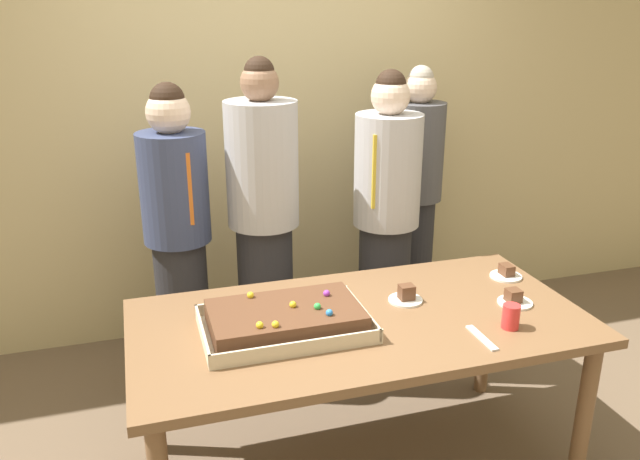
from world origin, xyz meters
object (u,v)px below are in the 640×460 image
object	(u,v)px
person_serving_front	(386,223)
person_green_shirt_behind	(178,237)
plated_slice_near_right	(514,299)
drink_cup_nearest	(511,317)
person_striped_tie_right	(415,198)
plated_slice_near_left	(506,273)
cake_server_utensil	(482,338)
party_table	(360,336)
plated_slice_far_left	(406,296)
person_far_right_suit	(264,224)
sheet_cake	(285,320)

from	to	relation	value
person_serving_front	person_green_shirt_behind	size ratio (longest dim) A/B	1.03
plated_slice_near_right	drink_cup_nearest	bearing A→B (deg)	-126.87
person_striped_tie_right	plated_slice_near_left	bearing A→B (deg)	43.48
cake_server_utensil	person_green_shirt_behind	distance (m)	1.62
party_table	plated_slice_far_left	xyz separation A→B (m)	(0.25, 0.10, 0.11)
plated_slice_near_right	person_striped_tie_right	bearing A→B (deg)	84.91
plated_slice_far_left	person_serving_front	xyz separation A→B (m)	(0.19, 0.71, 0.09)
plated_slice_far_left	cake_server_utensil	size ratio (longest dim) A/B	0.75
person_serving_front	plated_slice_near_left	bearing A→B (deg)	74.54
plated_slice_far_left	person_green_shirt_behind	bearing A→B (deg)	136.96
plated_slice_near_left	plated_slice_far_left	bearing A→B (deg)	-169.81
drink_cup_nearest	person_far_right_suit	distance (m)	1.36
person_striped_tie_right	plated_slice_near_right	bearing A→B (deg)	37.64
party_table	plated_slice_far_left	size ratio (longest dim) A/B	12.48
sheet_cake	person_serving_front	world-z (taller)	person_serving_front
plated_slice_far_left	cake_server_utensil	distance (m)	0.42
party_table	person_serving_front	xyz separation A→B (m)	(0.44, 0.80, 0.19)
plated_slice_far_left	person_striped_tie_right	xyz separation A→B (m)	(0.55, 1.10, 0.08)
plated_slice_near_right	person_striped_tie_right	world-z (taller)	person_striped_tie_right
party_table	plated_slice_far_left	distance (m)	0.29
person_serving_front	party_table	bearing A→B (deg)	14.27
person_serving_front	person_far_right_suit	bearing A→B (deg)	-53.49
plated_slice_far_left	person_striped_tie_right	bearing A→B (deg)	63.48
party_table	sheet_cake	xyz separation A→B (m)	(-0.32, -0.01, 0.13)
plated_slice_near_right	plated_slice_near_left	bearing A→B (deg)	64.24
plated_slice_far_left	person_striped_tie_right	distance (m)	1.24
sheet_cake	cake_server_utensil	xyz separation A→B (m)	(0.71, -0.28, -0.04)
sheet_cake	drink_cup_nearest	distance (m)	0.90
plated_slice_near_right	person_striped_tie_right	size ratio (longest dim) A/B	0.09
party_table	person_striped_tie_right	world-z (taller)	person_striped_tie_right
person_serving_front	person_far_right_suit	distance (m)	0.66
party_table	person_green_shirt_behind	world-z (taller)	person_green_shirt_behind
plated_slice_far_left	person_green_shirt_behind	xyz separation A→B (m)	(-0.90, 0.84, 0.07)
plated_slice_near_right	cake_server_utensil	xyz separation A→B (m)	(-0.29, -0.23, -0.02)
party_table	cake_server_utensil	xyz separation A→B (m)	(0.39, -0.30, 0.09)
sheet_cake	person_striped_tie_right	world-z (taller)	person_striped_tie_right
plated_slice_near_right	person_green_shirt_behind	distance (m)	1.67
sheet_cake	drink_cup_nearest	bearing A→B (deg)	-15.37
party_table	person_green_shirt_behind	size ratio (longest dim) A/B	1.15
party_table	person_green_shirt_behind	distance (m)	1.15
party_table	cake_server_utensil	world-z (taller)	cake_server_utensil
sheet_cake	person_serving_front	distance (m)	1.12
person_green_shirt_behind	person_far_right_suit	world-z (taller)	person_far_right_suit
plated_slice_near_left	cake_server_utensil	bearing A→B (deg)	-130.36
plated_slice_near_left	person_green_shirt_behind	bearing A→B (deg)	153.25
plated_slice_near_right	sheet_cake	bearing A→B (deg)	177.08
cake_server_utensil	person_far_right_suit	world-z (taller)	person_far_right_suit
person_green_shirt_behind	cake_server_utensil	bearing A→B (deg)	21.06
party_table	plated_slice_near_left	xyz separation A→B (m)	(0.81, 0.20, 0.10)
sheet_cake	person_far_right_suit	bearing A→B (deg)	83.08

